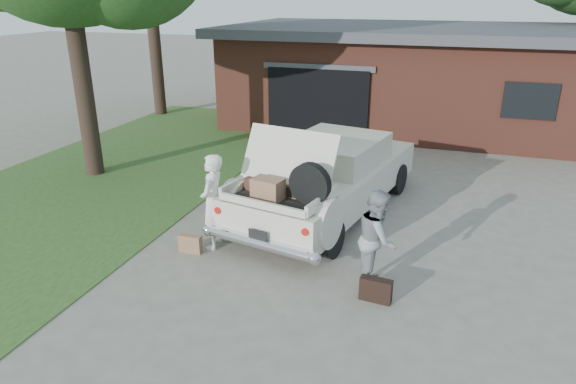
% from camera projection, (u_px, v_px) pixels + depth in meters
% --- Properties ---
extents(ground, '(90.00, 90.00, 0.00)m').
position_uv_depth(ground, '(277.00, 263.00, 8.86)').
color(ground, gray).
rests_on(ground, ground).
extents(grass_strip, '(6.00, 16.00, 0.02)m').
position_uv_depth(grass_strip, '(114.00, 175.00, 13.13)').
color(grass_strip, '#2D4C1E').
rests_on(grass_strip, ground).
extents(house, '(12.80, 7.80, 3.30)m').
position_uv_depth(house, '(412.00, 74.00, 18.09)').
color(house, brown).
rests_on(house, ground).
extents(sedan, '(3.11, 5.72, 2.13)m').
position_uv_depth(sedan, '(328.00, 177.00, 10.63)').
color(sedan, beige).
rests_on(sedan, ground).
extents(woman_left, '(0.48, 0.68, 1.76)m').
position_uv_depth(woman_left, '(213.00, 202.00, 9.15)').
color(woman_left, white).
rests_on(woman_left, ground).
extents(woman_right, '(0.70, 0.85, 1.59)m').
position_uv_depth(woman_right, '(377.00, 239.00, 7.96)').
color(woman_right, gray).
rests_on(woman_right, ground).
extents(suitcase_left, '(0.43, 0.14, 0.33)m').
position_uv_depth(suitcase_left, '(190.00, 244.00, 9.18)').
color(suitcase_left, '#986D4D').
rests_on(suitcase_left, ground).
extents(suitcase_right, '(0.50, 0.20, 0.38)m').
position_uv_depth(suitcase_right, '(376.00, 290.00, 7.72)').
color(suitcase_right, black).
rests_on(suitcase_right, ground).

